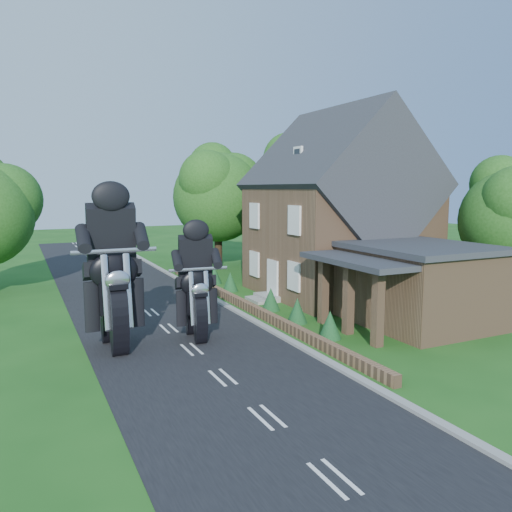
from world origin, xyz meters
name	(u,v)px	position (x,y,z in m)	size (l,w,h in m)	color
ground	(192,350)	(0.00, 0.00, 0.00)	(120.00, 120.00, 0.00)	#194A15
road	(192,349)	(0.00, 0.00, 0.01)	(7.00, 80.00, 0.02)	black
kerb	(280,335)	(3.65, 0.00, 0.06)	(0.30, 80.00, 0.12)	gray
garden_wall	(243,304)	(4.30, 5.00, 0.20)	(0.30, 22.00, 0.40)	brown
house	(338,215)	(10.49, 6.00, 4.34)	(9.54, 8.64, 10.24)	brown
annex	(417,283)	(9.87, -0.80, 1.77)	(7.05, 5.94, 3.44)	brown
tree_house_right	(394,198)	(16.65, 8.62, 5.19)	(6.51, 6.00, 8.40)	black
tree_behind_house	(301,183)	(14.18, 16.14, 6.23)	(7.81, 7.20, 10.08)	black
tree_behind_left	(223,189)	(8.16, 17.13, 5.73)	(6.94, 6.40, 9.16)	black
shrub_a	(330,325)	(5.30, -1.00, 0.55)	(0.90, 0.90, 1.10)	#133D1C
shrub_b	(297,310)	(5.30, 1.50, 0.55)	(0.90, 0.90, 1.10)	#133D1C
shrub_c	(271,299)	(5.30, 4.00, 0.55)	(0.90, 0.90, 1.10)	#133D1C
shrub_d	(230,282)	(5.30, 9.00, 0.55)	(0.90, 0.90, 1.10)	#133D1C
shrub_e	(214,275)	(5.30, 11.50, 0.55)	(0.90, 0.90, 1.10)	#133D1C
shrub_f	(201,269)	(5.30, 14.00, 0.55)	(0.90, 0.90, 1.10)	#133D1C
motorcycle_lead	(196,322)	(0.58, 1.11, 0.70)	(0.38, 1.49, 1.39)	black
motorcycle_follow	(115,325)	(-2.47, 1.26, 0.91)	(0.49, 1.94, 1.81)	black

